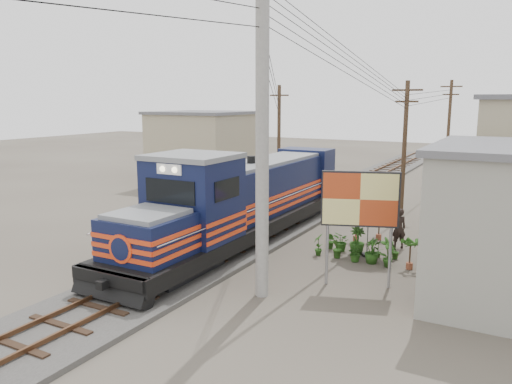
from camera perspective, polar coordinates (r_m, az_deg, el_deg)
The scene contains 14 objects.
ground at distance 18.01m, azimuth -8.56°, elevation -9.04°, with size 120.00×120.00×0.00m, color #473F35.
ballast at distance 26.32m, azimuth 4.69°, elevation -2.52°, with size 3.60×70.00×0.16m, color #595651.
track at distance 26.28m, azimuth 4.70°, elevation -2.14°, with size 1.15×70.00×0.12m.
locomotive at distance 21.16m, azimuth -1.33°, elevation -1.11°, with size 2.94×16.01×3.97m.
utility_pole_main at distance 14.70m, azimuth 0.71°, elevation 6.65°, with size 0.40×0.40×10.00m.
wooden_pole_mid at distance 28.17m, azimuth 16.61°, elevation 5.35°, with size 1.60×0.24×7.00m.
wooden_pole_far at distance 41.88m, azimuth 21.16°, elevation 6.97°, with size 1.60×0.24×7.50m.
wooden_pole_left at distance 35.09m, azimuth 2.64°, elevation 6.70°, with size 1.60×0.24×7.00m.
power_lines at distance 24.39m, azimuth 3.16°, elevation 14.18°, with size 9.65×19.00×3.30m.
shophouse_left at distance 35.97m, azimuth -6.00°, elevation 5.04°, with size 6.30×6.30×5.20m.
billboard at distance 16.13m, azimuth 11.81°, elevation -1.14°, with size 2.35×0.93×3.78m.
market_umbrella at distance 19.54m, azimuth 12.77°, elevation -1.68°, with size 2.36×2.36×2.22m.
vendor at distance 21.16m, azimuth 16.00°, elevation -4.01°, with size 0.61×0.40×1.67m, color black.
plant_nursery at distance 19.65m, azimuth 11.44°, elevation -6.09°, with size 3.27×1.87×1.10m.
Camera 1 is at (10.38, -13.45, 5.98)m, focal length 35.00 mm.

